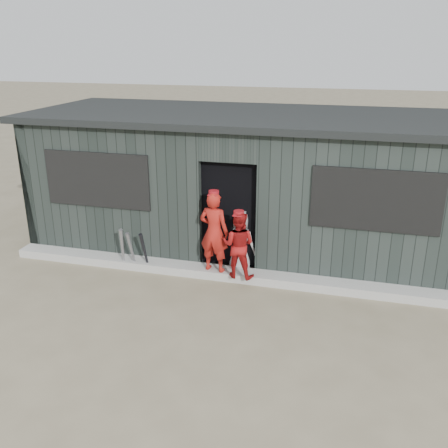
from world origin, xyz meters
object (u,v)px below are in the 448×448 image
(bat_right, at_px, (145,252))
(dugout, at_px, (246,181))
(bat_left, at_px, (123,249))
(player_red_right, at_px, (238,245))
(bat_mid, at_px, (132,251))
(player_grey_back, at_px, (241,242))
(player_red_left, at_px, (214,232))

(bat_right, bearing_deg, dugout, 51.82)
(bat_left, bearing_deg, bat_right, 4.96)
(player_red_right, bearing_deg, bat_right, 1.85)
(bat_right, distance_m, dugout, 2.48)
(bat_left, relative_size, bat_mid, 1.09)
(bat_mid, bearing_deg, bat_left, -171.62)
(dugout, bearing_deg, player_red_right, -81.14)
(bat_left, xyz_separation_m, player_grey_back, (2.05, 0.48, 0.15))
(bat_mid, height_order, dugout, dugout)
(bat_right, relative_size, dugout, 0.09)
(bat_mid, height_order, player_red_left, player_red_left)
(bat_mid, relative_size, dugout, 0.09)
(bat_mid, bearing_deg, player_grey_back, 13.57)
(bat_mid, xyz_separation_m, player_grey_back, (1.89, 0.46, 0.18))
(bat_left, bearing_deg, dugout, 45.20)
(player_grey_back, bearing_deg, player_red_left, 61.72)
(player_red_right, distance_m, dugout, 1.98)
(bat_mid, distance_m, player_grey_back, 1.95)
(player_red_right, xyz_separation_m, player_grey_back, (-0.07, 0.50, -0.16))
(bat_left, bearing_deg, bat_mid, 8.38)
(bat_mid, distance_m, dugout, 2.64)
(bat_mid, bearing_deg, dugout, 47.51)
(player_red_right, bearing_deg, bat_left, 3.18)
(bat_right, relative_size, player_red_right, 0.67)
(bat_left, xyz_separation_m, player_red_right, (2.13, -0.02, 0.31))
(bat_left, distance_m, bat_mid, 0.17)
(player_red_left, relative_size, dugout, 0.17)
(player_red_left, height_order, player_grey_back, player_red_left)
(player_grey_back, relative_size, dugout, 0.13)
(player_red_left, relative_size, player_grey_back, 1.27)
(bat_left, bearing_deg, player_grey_back, 13.16)
(bat_mid, xyz_separation_m, dugout, (1.67, 1.82, 0.91))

